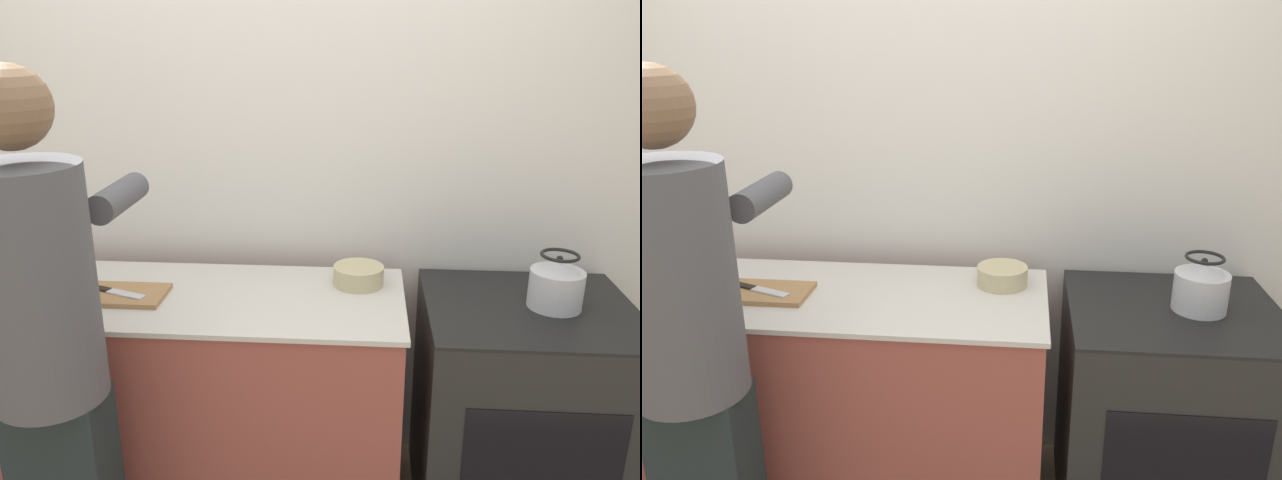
% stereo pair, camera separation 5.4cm
% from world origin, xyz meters
% --- Properties ---
extents(wall_back, '(8.00, 0.05, 2.60)m').
position_xyz_m(wall_back, '(0.00, 0.73, 1.30)').
color(wall_back, white).
rests_on(wall_back, ground_plane).
extents(counter, '(1.75, 0.62, 0.90)m').
position_xyz_m(counter, '(-0.41, 0.30, 0.45)').
color(counter, '#9E4C42').
rests_on(counter, ground_plane).
extents(oven, '(0.74, 0.66, 0.88)m').
position_xyz_m(oven, '(0.91, 0.33, 0.44)').
color(oven, black).
rests_on(oven, ground_plane).
extents(person, '(0.36, 0.60, 1.74)m').
position_xyz_m(person, '(-0.57, -0.22, 0.95)').
color(person, '#1D2728').
rests_on(person, ground_plane).
extents(cutting_board, '(0.39, 0.20, 0.02)m').
position_xyz_m(cutting_board, '(-0.59, 0.26, 0.91)').
color(cutting_board, '#A87A4C').
rests_on(cutting_board, counter).
extents(knife, '(0.24, 0.12, 0.01)m').
position_xyz_m(knife, '(-0.57, 0.25, 0.92)').
color(knife, silver).
rests_on(knife, cutting_board).
extents(kettle, '(0.19, 0.19, 0.20)m').
position_xyz_m(kettle, '(0.98, 0.33, 0.97)').
color(kettle, silver).
rests_on(kettle, oven).
extents(bowl_prep, '(0.19, 0.19, 0.07)m').
position_xyz_m(bowl_prep, '(0.29, 0.43, 0.94)').
color(bowl_prep, '#C6B789').
rests_on(bowl_prep, counter).
extents(canister_jar, '(0.14, 0.14, 0.19)m').
position_xyz_m(canister_jar, '(-1.04, 0.39, 1.00)').
color(canister_jar, tan).
rests_on(canister_jar, counter).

